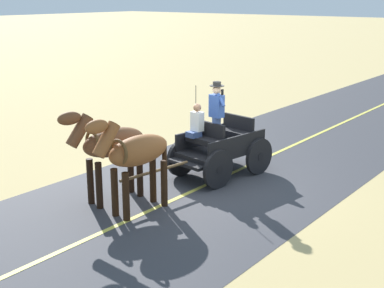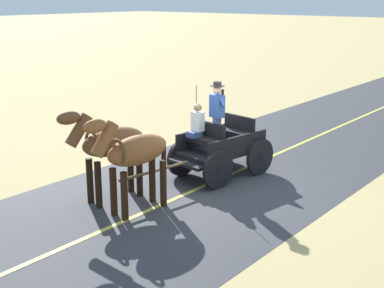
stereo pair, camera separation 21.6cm
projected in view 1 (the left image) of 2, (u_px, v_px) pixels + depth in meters
name	position (u px, v px, depth m)	size (l,w,h in m)	color
ground_plane	(212.00, 182.00, 13.36)	(200.00, 200.00, 0.00)	tan
road_surface	(212.00, 182.00, 13.36)	(6.12, 160.00, 0.01)	#38383D
road_centre_stripe	(212.00, 182.00, 13.36)	(0.12, 160.00, 0.00)	#DBCC4C
horse_drawn_carriage	(219.00, 145.00, 13.65)	(1.74, 4.51, 2.50)	black
horse_near_side	(135.00, 153.00, 11.19)	(0.70, 2.14, 2.21)	brown
horse_off_side	(110.00, 145.00, 11.82)	(0.84, 2.15, 2.21)	brown
traffic_cone	(210.00, 130.00, 17.49)	(0.32, 0.32, 0.50)	orange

